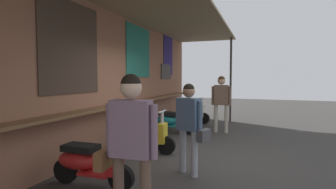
{
  "coord_description": "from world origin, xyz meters",
  "views": [
    {
      "loc": [
        -5.28,
        -1.42,
        1.69
      ],
      "look_at": [
        2.02,
        1.2,
        1.19
      ],
      "focal_mm": 27.59,
      "sensor_mm": 36.0,
      "label": 1
    }
  ],
  "objects_px": {
    "shopper_with_handbag": "(189,120)",
    "shopper_passing": "(130,137)",
    "shopper_browsing": "(221,97)",
    "scooter_cream": "(189,113)",
    "scooter_red": "(88,162)",
    "scooter_yellow": "(142,135)",
    "scooter_teal": "(172,121)"
  },
  "relations": [
    {
      "from": "scooter_red",
      "to": "shopper_browsing",
      "type": "distance_m",
      "value": 4.97
    },
    {
      "from": "scooter_yellow",
      "to": "scooter_teal",
      "type": "bearing_deg",
      "value": 88.9
    },
    {
      "from": "scooter_teal",
      "to": "shopper_with_handbag",
      "type": "distance_m",
      "value": 3.39
    },
    {
      "from": "scooter_red",
      "to": "shopper_browsing",
      "type": "relative_size",
      "value": 0.8
    },
    {
      "from": "shopper_passing",
      "to": "shopper_browsing",
      "type": "bearing_deg",
      "value": 174.59
    },
    {
      "from": "scooter_red",
      "to": "scooter_yellow",
      "type": "bearing_deg",
      "value": 88.59
    },
    {
      "from": "scooter_yellow",
      "to": "shopper_with_handbag",
      "type": "bearing_deg",
      "value": -36.2
    },
    {
      "from": "shopper_with_handbag",
      "to": "scooter_red",
      "type": "bearing_deg",
      "value": 147.83
    },
    {
      "from": "scooter_yellow",
      "to": "scooter_teal",
      "type": "height_order",
      "value": "same"
    },
    {
      "from": "scooter_teal",
      "to": "shopper_passing",
      "type": "relative_size",
      "value": 0.81
    },
    {
      "from": "scooter_cream",
      "to": "shopper_with_handbag",
      "type": "distance_m",
      "value": 5.24
    },
    {
      "from": "scooter_cream",
      "to": "shopper_with_handbag",
      "type": "relative_size",
      "value": 0.88
    },
    {
      "from": "scooter_yellow",
      "to": "shopper_with_handbag",
      "type": "height_order",
      "value": "shopper_with_handbag"
    },
    {
      "from": "scooter_teal",
      "to": "shopper_browsing",
      "type": "height_order",
      "value": "shopper_browsing"
    },
    {
      "from": "scooter_yellow",
      "to": "scooter_teal",
      "type": "relative_size",
      "value": 1.0
    },
    {
      "from": "scooter_teal",
      "to": "shopper_browsing",
      "type": "distance_m",
      "value": 1.68
    },
    {
      "from": "scooter_cream",
      "to": "shopper_passing",
      "type": "xyz_separation_m",
      "value": [
        -6.92,
        -1.21,
        0.68
      ]
    },
    {
      "from": "scooter_red",
      "to": "scooter_teal",
      "type": "bearing_deg",
      "value": 88.59
    },
    {
      "from": "scooter_cream",
      "to": "shopper_passing",
      "type": "height_order",
      "value": "shopper_passing"
    },
    {
      "from": "shopper_with_handbag",
      "to": "shopper_passing",
      "type": "relative_size",
      "value": 0.92
    },
    {
      "from": "scooter_red",
      "to": "scooter_teal",
      "type": "distance_m",
      "value": 4.07
    },
    {
      "from": "scooter_red",
      "to": "shopper_passing",
      "type": "height_order",
      "value": "shopper_passing"
    },
    {
      "from": "scooter_teal",
      "to": "scooter_cream",
      "type": "xyz_separation_m",
      "value": [
        1.98,
        -0.0,
        0.0
      ]
    },
    {
      "from": "scooter_red",
      "to": "scooter_yellow",
      "type": "xyz_separation_m",
      "value": [
        1.97,
        0.0,
        0.0
      ]
    },
    {
      "from": "scooter_yellow",
      "to": "shopper_browsing",
      "type": "xyz_separation_m",
      "value": [
        2.75,
        -1.38,
        0.7
      ]
    },
    {
      "from": "scooter_teal",
      "to": "scooter_cream",
      "type": "distance_m",
      "value": 1.98
    },
    {
      "from": "shopper_browsing",
      "to": "shopper_passing",
      "type": "relative_size",
      "value": 1.01
    },
    {
      "from": "scooter_yellow",
      "to": "shopper_browsing",
      "type": "distance_m",
      "value": 3.16
    },
    {
      "from": "shopper_browsing",
      "to": "scooter_cream",
      "type": "bearing_deg",
      "value": 42.12
    },
    {
      "from": "scooter_yellow",
      "to": "scooter_red",
      "type": "bearing_deg",
      "value": -91.1
    },
    {
      "from": "shopper_browsing",
      "to": "scooter_yellow",
      "type": "bearing_deg",
      "value": 149.5
    },
    {
      "from": "shopper_browsing",
      "to": "scooter_red",
      "type": "bearing_deg",
      "value": 159.8
    }
  ]
}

